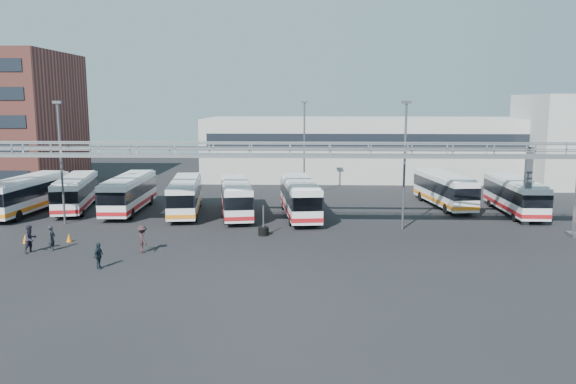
{
  "coord_description": "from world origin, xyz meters",
  "views": [
    {
      "loc": [
        4.24,
        -37.39,
        10.16
      ],
      "look_at": [
        2.81,
        6.0,
        3.14
      ],
      "focal_mm": 35.0,
      "sensor_mm": 36.0,
      "label": 1
    }
  ],
  "objects_px": {
    "light_pole_left": "(61,156)",
    "pedestrian_b": "(30,239)",
    "bus_9": "(515,195)",
    "cone_left": "(26,238)",
    "bus_0": "(27,193)",
    "tire_stack": "(263,230)",
    "bus_4": "(236,196)",
    "pedestrian_c": "(142,239)",
    "cone_right": "(69,238)",
    "bus_5": "(300,196)",
    "bus_3": "(185,195)",
    "bus_1": "(76,191)",
    "light_pole_mid": "(405,158)",
    "light_pole_back": "(304,144)",
    "pedestrian_a": "(52,238)",
    "bus_2": "(129,192)",
    "pedestrian_d": "(99,256)",
    "bus_8": "(444,189)"
  },
  "relations": [
    {
      "from": "bus_4",
      "to": "bus_3",
      "type": "bearing_deg",
      "value": 162.12
    },
    {
      "from": "pedestrian_b",
      "to": "tire_stack",
      "type": "distance_m",
      "value": 16.37
    },
    {
      "from": "bus_8",
      "to": "tire_stack",
      "type": "bearing_deg",
      "value": -151.46
    },
    {
      "from": "bus_0",
      "to": "cone_right",
      "type": "height_order",
      "value": "bus_0"
    },
    {
      "from": "bus_9",
      "to": "cone_left",
      "type": "distance_m",
      "value": 41.13
    },
    {
      "from": "light_pole_left",
      "to": "bus_0",
      "type": "bearing_deg",
      "value": 140.66
    },
    {
      "from": "bus_9",
      "to": "pedestrian_b",
      "type": "bearing_deg",
      "value": -158.19
    },
    {
      "from": "light_pole_back",
      "to": "pedestrian_a",
      "type": "distance_m",
      "value": 28.7
    },
    {
      "from": "light_pole_left",
      "to": "pedestrian_b",
      "type": "relative_size",
      "value": 5.34
    },
    {
      "from": "light_pole_back",
      "to": "pedestrian_c",
      "type": "bearing_deg",
      "value": -115.52
    },
    {
      "from": "bus_4",
      "to": "bus_5",
      "type": "xyz_separation_m",
      "value": [
        5.7,
        -0.37,
        0.1
      ]
    },
    {
      "from": "light_pole_left",
      "to": "cone_right",
      "type": "height_order",
      "value": "light_pole_left"
    },
    {
      "from": "light_pole_left",
      "to": "cone_left",
      "type": "distance_m",
      "value": 8.34
    },
    {
      "from": "light_pole_back",
      "to": "bus_2",
      "type": "bearing_deg",
      "value": -152.27
    },
    {
      "from": "bus_2",
      "to": "cone_right",
      "type": "xyz_separation_m",
      "value": [
        -0.89,
        -11.45,
        -1.53
      ]
    },
    {
      "from": "cone_right",
      "to": "bus_4",
      "type": "bearing_deg",
      "value": 41.59
    },
    {
      "from": "bus_3",
      "to": "pedestrian_a",
      "type": "relative_size",
      "value": 6.13
    },
    {
      "from": "bus_4",
      "to": "bus_8",
      "type": "xyz_separation_m",
      "value": [
        19.66,
        5.01,
        0.04
      ]
    },
    {
      "from": "bus_1",
      "to": "tire_stack",
      "type": "distance_m",
      "value": 20.85
    },
    {
      "from": "bus_9",
      "to": "tire_stack",
      "type": "distance_m",
      "value": 24.05
    },
    {
      "from": "light_pole_back",
      "to": "bus_4",
      "type": "relative_size",
      "value": 0.95
    },
    {
      "from": "bus_5",
      "to": "cone_left",
      "type": "relative_size",
      "value": 15.11
    },
    {
      "from": "pedestrian_b",
      "to": "light_pole_mid",
      "type": "bearing_deg",
      "value": -46.89
    },
    {
      "from": "cone_left",
      "to": "cone_right",
      "type": "bearing_deg",
      "value": 7.82
    },
    {
      "from": "light_pole_mid",
      "to": "cone_right",
      "type": "relative_size",
      "value": 16.32
    },
    {
      "from": "bus_8",
      "to": "light_pole_left",
      "type": "bearing_deg",
      "value": -173.29
    },
    {
      "from": "bus_4",
      "to": "bus_5",
      "type": "height_order",
      "value": "bus_5"
    },
    {
      "from": "bus_1",
      "to": "pedestrian_c",
      "type": "bearing_deg",
      "value": -65.97
    },
    {
      "from": "pedestrian_d",
      "to": "light_pole_back",
      "type": "bearing_deg",
      "value": -15.29
    },
    {
      "from": "bus_4",
      "to": "pedestrian_b",
      "type": "distance_m",
      "value": 17.88
    },
    {
      "from": "pedestrian_a",
      "to": "pedestrian_b",
      "type": "height_order",
      "value": "pedestrian_b"
    },
    {
      "from": "light_pole_mid",
      "to": "pedestrian_d",
      "type": "relative_size",
      "value": 6.31
    },
    {
      "from": "bus_1",
      "to": "pedestrian_b",
      "type": "distance_m",
      "value": 15.43
    },
    {
      "from": "pedestrian_a",
      "to": "bus_0",
      "type": "bearing_deg",
      "value": 32.96
    },
    {
      "from": "light_pole_left",
      "to": "bus_4",
      "type": "relative_size",
      "value": 0.95
    },
    {
      "from": "bus_9",
      "to": "tire_stack",
      "type": "relative_size",
      "value": 4.59
    },
    {
      "from": "pedestrian_b",
      "to": "pedestrian_c",
      "type": "bearing_deg",
      "value": -61.78
    },
    {
      "from": "bus_0",
      "to": "bus_9",
      "type": "xyz_separation_m",
      "value": [
        44.49,
        1.23,
        -0.08
      ]
    },
    {
      "from": "light_pole_mid",
      "to": "cone_right",
      "type": "bearing_deg",
      "value": -168.8
    },
    {
      "from": "bus_0",
      "to": "bus_9",
      "type": "distance_m",
      "value": 44.51
    },
    {
      "from": "bus_5",
      "to": "pedestrian_a",
      "type": "distance_m",
      "value": 20.71
    },
    {
      "from": "bus_0",
      "to": "tire_stack",
      "type": "xyz_separation_m",
      "value": [
        22.26,
        -7.84,
        -1.47
      ]
    },
    {
      "from": "bus_4",
      "to": "pedestrian_c",
      "type": "relative_size",
      "value": 5.71
    },
    {
      "from": "light_pole_mid",
      "to": "bus_0",
      "type": "relative_size",
      "value": 0.91
    },
    {
      "from": "bus_5",
      "to": "pedestrian_b",
      "type": "relative_size",
      "value": 5.9
    },
    {
      "from": "bus_5",
      "to": "tire_stack",
      "type": "xyz_separation_m",
      "value": [
        -2.69,
        -6.99,
        -1.46
      ]
    },
    {
      "from": "bus_3",
      "to": "cone_left",
      "type": "bearing_deg",
      "value": -138.29
    },
    {
      "from": "cone_right",
      "to": "tire_stack",
      "type": "xyz_separation_m",
      "value": [
        14.09,
        2.47,
        0.08
      ]
    },
    {
      "from": "pedestrian_a",
      "to": "pedestrian_c",
      "type": "bearing_deg",
      "value": -92.1
    },
    {
      "from": "bus_0",
      "to": "bus_3",
      "type": "height_order",
      "value": "bus_0"
    }
  ]
}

